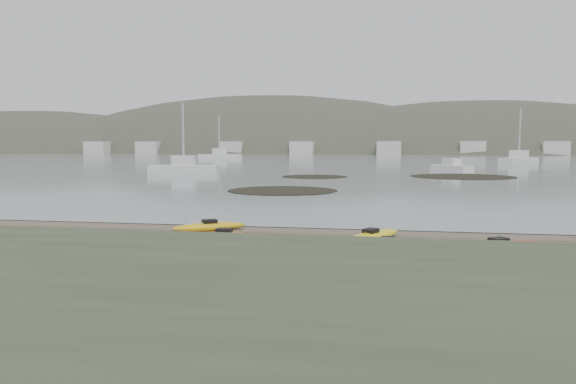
# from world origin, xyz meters

# --- Properties ---
(ground) EXTENTS (600.00, 600.00, 0.00)m
(ground) POSITION_xyz_m (0.00, 0.00, 0.00)
(ground) COLOR tan
(ground) RESTS_ON ground
(wet_sand) EXTENTS (60.00, 60.00, 0.00)m
(wet_sand) POSITION_xyz_m (0.00, -0.30, 0.00)
(wet_sand) COLOR brown
(wet_sand) RESTS_ON ground
(water) EXTENTS (1200.00, 1200.00, 0.00)m
(water) POSITION_xyz_m (0.00, 300.00, 0.01)
(water) COLOR slate
(water) RESTS_ON ground
(kayaks) EXTENTS (24.60, 9.81, 0.34)m
(kayaks) POSITION_xyz_m (-0.48, -4.18, 0.17)
(kayaks) COLOR white
(kayaks) RESTS_ON ground
(kelp_mats) EXTENTS (24.48, 29.46, 0.04)m
(kelp_mats) POSITION_xyz_m (4.18, 31.21, 0.03)
(kelp_mats) COLOR black
(kelp_mats) RESTS_ON water
(moored_boats) EXTENTS (95.13, 68.39, 1.27)m
(moored_boats) POSITION_xyz_m (4.66, 75.44, 0.58)
(moored_boats) COLOR silver
(moored_boats) RESTS_ON ground
(far_hills) EXTENTS (550.00, 135.00, 80.00)m
(far_hills) POSITION_xyz_m (39.38, 193.97, -15.93)
(far_hills) COLOR #384235
(far_hills) RESTS_ON ground
(far_town) EXTENTS (199.00, 5.00, 4.00)m
(far_town) POSITION_xyz_m (6.00, 145.00, 2.00)
(far_town) COLOR beige
(far_town) RESTS_ON ground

